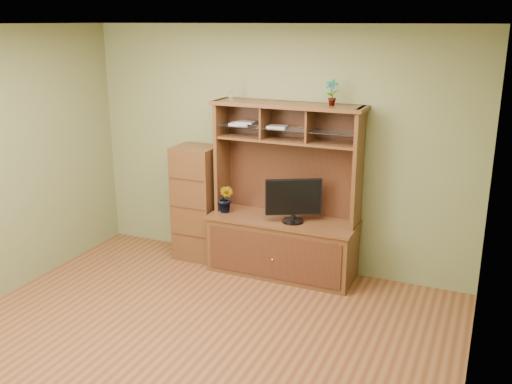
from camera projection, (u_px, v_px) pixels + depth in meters
The scene contains 8 objects.
room at pixel (186, 198), 4.61m from camera, with size 4.54×4.04×2.74m.
media_hutch at pixel (283, 229), 6.29m from camera, with size 1.66×0.61×1.90m.
monitor at pixel (293, 200), 6.05m from camera, with size 0.55×0.32×0.48m.
orchid_plant at pixel (226, 199), 6.38m from camera, with size 0.18×0.14×0.32m, color #375A1F.
top_plant at pixel (332, 92), 5.74m from camera, with size 0.14×0.09×0.27m, color #315D20.
reed_diffuser at pixel (231, 90), 6.18m from camera, with size 0.05×0.05×0.26m.
magazines at pixel (253, 124), 6.18m from camera, with size 0.67×0.19×0.04m.
side_cabinet at pixel (197, 203), 6.70m from camera, with size 0.48×0.44×1.35m.
Camera 1 is at (2.27, -3.81, 2.73)m, focal length 40.00 mm.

